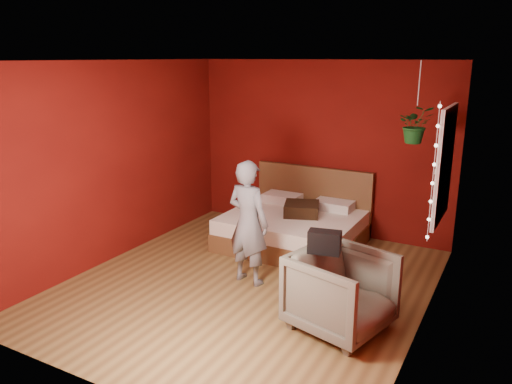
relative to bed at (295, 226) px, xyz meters
name	(u,v)px	position (x,y,z in m)	size (l,w,h in m)	color
floor	(248,284)	(0.06, -1.50, -0.27)	(4.50, 4.50, 0.00)	olive
room_walls	(247,146)	(0.06, -1.50, 1.41)	(4.04, 4.54, 2.62)	#67100A
window	(444,165)	(2.03, -0.60, 1.23)	(0.05, 0.97, 1.27)	white
fairy_lights	(433,174)	(2.00, -1.12, 1.23)	(0.04, 0.04, 1.45)	silver
bed	(295,226)	(0.00, 0.00, 0.00)	(1.85, 1.57, 1.02)	brown
person	(248,223)	(0.03, -1.42, 0.49)	(0.55, 0.36, 1.50)	slate
armchair	(341,292)	(1.37, -1.93, 0.14)	(0.86, 0.89, 0.81)	#656050
handbag	(325,242)	(1.20, -2.00, 0.65)	(0.31, 0.16, 0.22)	black
throw_pillow	(302,209)	(0.10, -0.01, 0.28)	(0.48, 0.48, 0.17)	#312010
hanging_plant	(416,125)	(1.61, -0.19, 1.60)	(0.50, 0.47, 0.96)	silver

